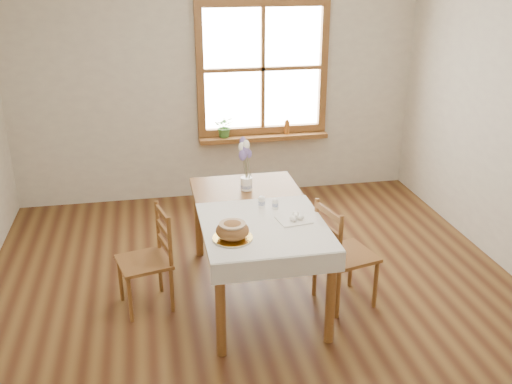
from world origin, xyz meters
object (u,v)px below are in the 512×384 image
chair_left (144,261)px  chair_right (346,253)px  flower_vase (246,184)px  dining_table (256,220)px  bread_plate (233,238)px

chair_left → chair_right: chair_right is taller
chair_right → flower_vase: bearing=31.3°
chair_left → chair_right: bearing=67.6°
dining_table → flower_vase: (-0.00, 0.41, 0.14)m
dining_table → chair_right: bearing=-21.3°
chair_left → chair_right: size_ratio=0.94×
bread_plate → dining_table: bearing=61.6°
chair_right → dining_table: bearing=54.9°
chair_left → flower_vase: flower_vase is taller
chair_right → flower_vase: size_ratio=7.84×
dining_table → chair_right: (0.67, -0.26, -0.23)m
chair_right → bread_plate: (-0.93, -0.22, 0.33)m
dining_table → bread_plate: bread_plate is taller
chair_right → bread_plate: size_ratio=3.18×
dining_table → bread_plate: (-0.26, -0.48, 0.10)m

